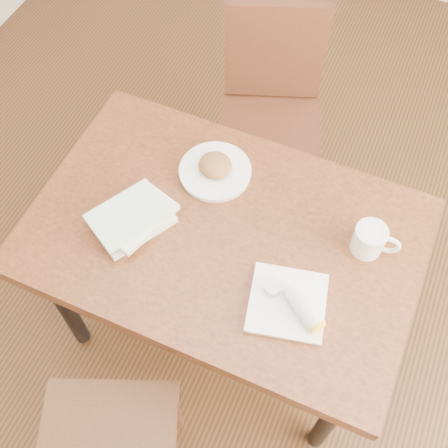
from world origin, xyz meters
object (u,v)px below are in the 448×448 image
at_px(coffee_mug, 370,240).
at_px(plate_burrito, 292,304).
at_px(table, 224,245).
at_px(book_stack, 133,218).
at_px(plate_scone, 215,169).
at_px(chair_far, 271,104).

xyz_separation_m(coffee_mug, plate_burrito, (-0.15, -0.28, -0.03)).
bearing_deg(table, book_stack, -162.99).
relative_size(table, plate_scone, 5.04).
height_order(chair_far, book_stack, chair_far).
relative_size(chair_far, coffee_mug, 6.44).
bearing_deg(plate_burrito, chair_far, 113.62).
bearing_deg(table, plate_burrito, -28.55).
bearing_deg(chair_far, coffee_mug, -49.12).
relative_size(chair_far, book_stack, 3.29).
distance_m(table, coffee_mug, 0.47).
bearing_deg(plate_burrito, plate_scone, 138.72).
distance_m(chair_far, plate_burrito, 1.02).
xyz_separation_m(table, chair_far, (-0.11, 0.76, -0.12)).
relative_size(coffee_mug, book_stack, 0.51).
height_order(table, coffee_mug, coffee_mug).
height_order(table, chair_far, chair_far).
bearing_deg(coffee_mug, plate_scone, 172.41).
height_order(chair_far, coffee_mug, chair_far).
height_order(plate_scone, plate_burrito, plate_scone).
bearing_deg(chair_far, book_stack, -100.91).
distance_m(coffee_mug, book_stack, 0.74).
xyz_separation_m(coffee_mug, book_stack, (-0.71, -0.21, -0.02)).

